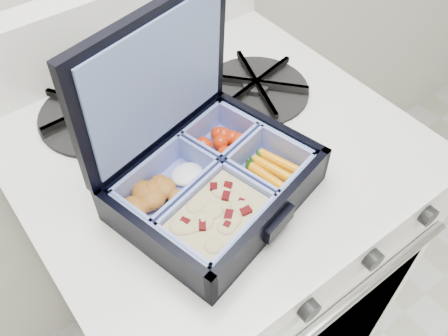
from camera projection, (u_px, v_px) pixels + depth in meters
stove at (211, 272)px, 1.01m from camera, size 0.55×0.55×0.83m
bento_box at (216, 184)px, 0.60m from camera, size 0.28×0.24×0.06m
burner_grate at (256, 85)px, 0.75m from camera, size 0.20×0.20×0.02m
burner_grate_rear at (98, 110)px, 0.72m from camera, size 0.19×0.19×0.02m
fork at (214, 108)px, 0.73m from camera, size 0.07×0.19×0.01m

